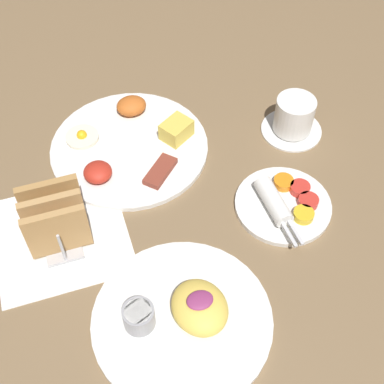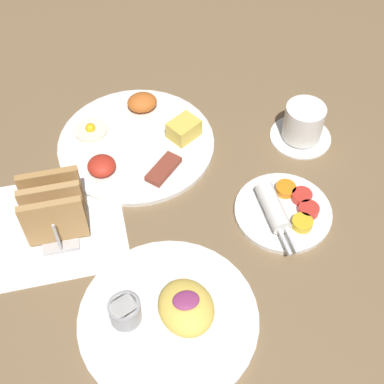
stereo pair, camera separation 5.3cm
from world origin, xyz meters
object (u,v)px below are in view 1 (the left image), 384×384
Objects in this scene: plate_breakfast at (130,144)px; plate_condiments at (283,203)px; plate_foreground at (183,316)px; toast_rack at (55,219)px; coffee_cup at (294,118)px.

plate_condiments is (0.22, -0.22, 0.00)m from plate_breakfast.
plate_breakfast is 0.37m from plate_foreground.
toast_rack is 0.49m from coffee_cup.
toast_rack is at bearing -167.34° from coffee_cup.
plate_breakfast is at bearing 88.02° from plate_foreground.
coffee_cup is (0.09, 0.17, 0.02)m from plate_condiments.
coffee_cup is at bearing 12.66° from toast_rack.
toast_rack reaches higher than coffee_cup.
plate_foreground is at bearing -54.71° from toast_rack.
coffee_cup reaches higher than plate_foreground.
toast_rack is at bearing -135.06° from plate_breakfast.
plate_condiments is 0.20m from coffee_cup.
plate_breakfast is 2.52× the size of coffee_cup.
plate_foreground is 0.46m from coffee_cup.
coffee_cup is (0.48, 0.11, -0.02)m from toast_rack.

